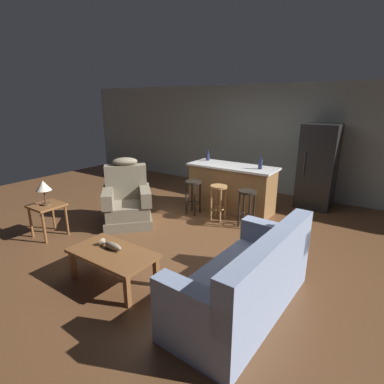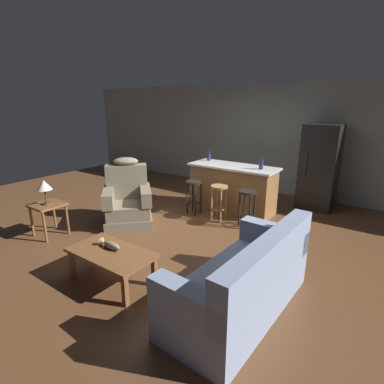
% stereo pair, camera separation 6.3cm
% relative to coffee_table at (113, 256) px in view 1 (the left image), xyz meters
% --- Properties ---
extents(ground_plane, '(12.00, 12.00, 0.00)m').
position_rel_coffee_table_xyz_m(ground_plane, '(-0.02, 1.85, -0.36)').
color(ground_plane, brown).
extents(back_wall, '(12.00, 0.05, 2.60)m').
position_rel_coffee_table_xyz_m(back_wall, '(-0.02, 4.97, 0.94)').
color(back_wall, '#939E93').
rests_on(back_wall, ground_plane).
extents(coffee_table, '(1.10, 0.60, 0.42)m').
position_rel_coffee_table_xyz_m(coffee_table, '(0.00, 0.00, 0.00)').
color(coffee_table, brown).
rests_on(coffee_table, ground_plane).
extents(fish_figurine, '(0.34, 0.10, 0.10)m').
position_rel_coffee_table_xyz_m(fish_figurine, '(-0.08, 0.05, 0.10)').
color(fish_figurine, '#4C3823').
rests_on(fish_figurine, coffee_table).
extents(couch, '(0.92, 1.93, 0.94)m').
position_rel_coffee_table_xyz_m(couch, '(1.59, 0.45, -0.02)').
color(couch, '#8493B2').
rests_on(couch, ground_plane).
extents(recliner_near_lamp, '(1.19, 1.19, 1.20)m').
position_rel_coffee_table_xyz_m(recliner_near_lamp, '(-1.29, 1.48, 0.06)').
color(recliner_near_lamp, '#756B56').
rests_on(recliner_near_lamp, ground_plane).
extents(end_table, '(0.48, 0.48, 0.56)m').
position_rel_coffee_table_xyz_m(end_table, '(-1.95, 0.31, 0.10)').
color(end_table, brown).
rests_on(end_table, ground_plane).
extents(table_lamp, '(0.24, 0.24, 0.41)m').
position_rel_coffee_table_xyz_m(table_lamp, '(-1.93, 0.30, 0.50)').
color(table_lamp, '#4C3823').
rests_on(table_lamp, end_table).
extents(kitchen_island, '(1.80, 0.70, 0.95)m').
position_rel_coffee_table_xyz_m(kitchen_island, '(-0.02, 3.20, 0.11)').
color(kitchen_island, olive).
rests_on(kitchen_island, ground_plane).
extents(bar_stool_left, '(0.32, 0.32, 0.68)m').
position_rel_coffee_table_xyz_m(bar_stool_left, '(-0.55, 2.57, 0.11)').
color(bar_stool_left, black).
rests_on(bar_stool_left, ground_plane).
extents(bar_stool_middle, '(0.32, 0.32, 0.68)m').
position_rel_coffee_table_xyz_m(bar_stool_middle, '(0.03, 2.57, 0.11)').
color(bar_stool_middle, '#A87A47').
rests_on(bar_stool_middle, ground_plane).
extents(bar_stool_right, '(0.32, 0.32, 0.68)m').
position_rel_coffee_table_xyz_m(bar_stool_right, '(0.61, 2.57, 0.11)').
color(bar_stool_right, black).
rests_on(bar_stool_right, ground_plane).
extents(refrigerator, '(0.70, 0.69, 1.76)m').
position_rel_coffee_table_xyz_m(refrigerator, '(1.36, 4.40, 0.52)').
color(refrigerator, black).
rests_on(refrigerator, ground_plane).
extents(bottle_tall_green, '(0.08, 0.08, 0.22)m').
position_rel_coffee_table_xyz_m(bottle_tall_green, '(-0.71, 3.38, 0.67)').
color(bottle_tall_green, '#23284C').
rests_on(bottle_tall_green, kitchen_island).
extents(bottle_short_amber, '(0.08, 0.08, 0.26)m').
position_rel_coffee_table_xyz_m(bottle_short_amber, '(0.57, 3.19, 0.68)').
color(bottle_short_amber, '#23284C').
rests_on(bottle_short_amber, kitchen_island).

